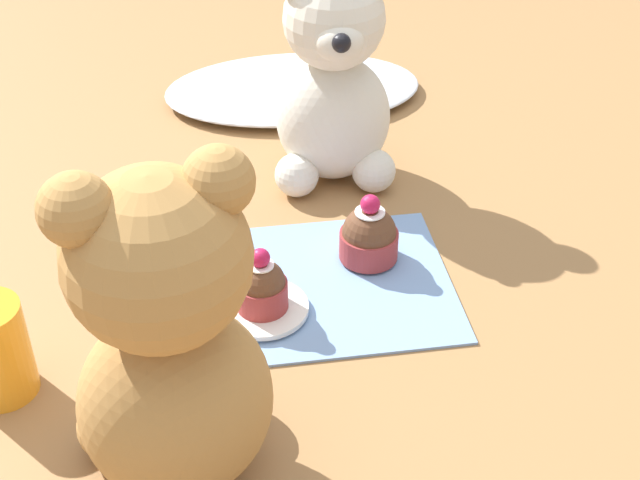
{
  "coord_description": "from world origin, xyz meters",
  "views": [
    {
      "loc": [
        -0.1,
        -0.67,
        0.55
      ],
      "look_at": [
        0.0,
        0.0,
        0.06
      ],
      "focal_mm": 50.0,
      "sensor_mm": 36.0,
      "label": 1
    }
  ],
  "objects_px": {
    "cupcake_near_tan_bear": "(262,287)",
    "teddy_bear_tan": "(168,344)",
    "cupcake_near_cream_bear": "(369,236)",
    "teddy_bear_cream": "(334,83)",
    "saucer_plate": "(263,308)"
  },
  "relations": [
    {
      "from": "teddy_bear_cream",
      "to": "saucer_plate",
      "type": "xyz_separation_m",
      "value": [
        -0.11,
        -0.24,
        -0.11
      ]
    },
    {
      "from": "teddy_bear_cream",
      "to": "teddy_bear_tan",
      "type": "bearing_deg",
      "value": -111.39
    },
    {
      "from": "cupcake_near_cream_bear",
      "to": "saucer_plate",
      "type": "bearing_deg",
      "value": -149.54
    },
    {
      "from": "teddy_bear_tan",
      "to": "cupcake_near_cream_bear",
      "type": "distance_m",
      "value": 0.32
    },
    {
      "from": "saucer_plate",
      "to": "cupcake_near_tan_bear",
      "type": "bearing_deg",
      "value": 14.04
    },
    {
      "from": "teddy_bear_cream",
      "to": "teddy_bear_tan",
      "type": "distance_m",
      "value": 0.45
    },
    {
      "from": "cupcake_near_tan_bear",
      "to": "teddy_bear_tan",
      "type": "bearing_deg",
      "value": -114.37
    },
    {
      "from": "teddy_bear_cream",
      "to": "cupcake_near_cream_bear",
      "type": "bearing_deg",
      "value": -84.45
    },
    {
      "from": "saucer_plate",
      "to": "cupcake_near_tan_bear",
      "type": "xyz_separation_m",
      "value": [
        0.0,
        0.0,
        0.03
      ]
    },
    {
      "from": "teddy_bear_cream",
      "to": "teddy_bear_tan",
      "type": "relative_size",
      "value": 0.9
    },
    {
      "from": "cupcake_near_cream_bear",
      "to": "saucer_plate",
      "type": "distance_m",
      "value": 0.13
    },
    {
      "from": "teddy_bear_tan",
      "to": "cupcake_near_cream_bear",
      "type": "xyz_separation_m",
      "value": [
        0.19,
        0.24,
        -0.1
      ]
    },
    {
      "from": "cupcake_near_cream_bear",
      "to": "cupcake_near_tan_bear",
      "type": "relative_size",
      "value": 1.11
    },
    {
      "from": "teddy_bear_tan",
      "to": "cupcake_near_tan_bear",
      "type": "height_order",
      "value": "teddy_bear_tan"
    },
    {
      "from": "saucer_plate",
      "to": "cupcake_near_tan_bear",
      "type": "distance_m",
      "value": 0.03
    }
  ]
}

